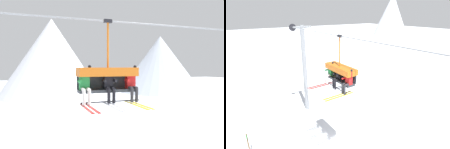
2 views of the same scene
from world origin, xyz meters
TOP-DOWN VIEW (x-y plane):
  - ground_plane at (0.00, 0.00)m, footprint 200.00×200.00m
  - mountain_peak_west at (-39.42, 52.54)m, footprint 13.32×13.32m
  - lift_tower_near at (-6.24, -0.02)m, footprint 0.36×1.88m
  - lift_cable at (1.02, -0.80)m, footprint 16.53×0.05m
  - chairlift_chair at (0.15, -0.73)m, footprint 2.10×0.74m
  - skier_green at (-0.69, -0.94)m, footprint 0.48×1.70m
  - skier_black at (0.15, -0.95)m, footprint 0.46×1.70m
  - skier_red at (0.99, -0.94)m, footprint 0.48×1.70m
  - trail_sign at (-3.18, -5.54)m, footprint 0.36×0.08m

SIDE VIEW (x-z plane):
  - ground_plane at x=0.00m, z-range 0.00..0.00m
  - trail_sign at x=-3.18m, z-range 0.10..1.70m
  - lift_tower_near at x=-6.24m, z-range 0.16..8.02m
  - skier_black at x=0.15m, z-range 4.78..6.01m
  - skier_green at x=-0.69m, z-range 4.75..6.08m
  - skier_red at x=0.99m, z-range 4.75..6.08m
  - chairlift_chair at x=0.15m, z-range 4.29..7.10m
  - lift_cable at x=1.02m, z-range 7.55..7.60m
  - mountain_peak_west at x=-39.42m, z-range 0.00..15.33m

